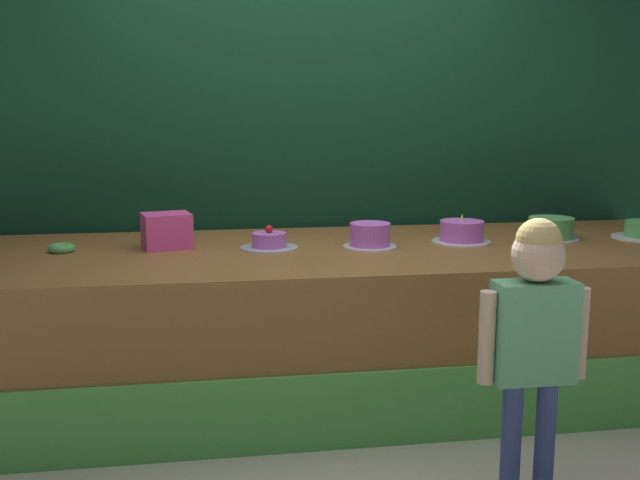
# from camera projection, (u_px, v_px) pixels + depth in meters

# --- Properties ---
(ground_plane) EXTENTS (12.00, 12.00, 0.00)m
(ground_plane) POSITION_uv_depth(u_px,v_px,m) (344.00, 447.00, 3.14)
(ground_plane) COLOR #BCB29E
(stage_platform) EXTENTS (4.16, 1.33, 0.75)m
(stage_platform) POSITION_uv_depth(u_px,v_px,m) (320.00, 321.00, 3.71)
(stage_platform) COLOR brown
(stage_platform) RESTS_ON ground_plane
(curtain_backdrop) EXTENTS (4.57, 0.08, 2.72)m
(curtain_backdrop) POSITION_uv_depth(u_px,v_px,m) (300.00, 123.00, 4.28)
(curtain_backdrop) COLOR #113823
(curtain_backdrop) RESTS_ON ground_plane
(child_figure) EXTENTS (0.41, 0.19, 1.07)m
(child_figure) POSITION_uv_depth(u_px,v_px,m) (534.00, 323.00, 2.60)
(child_figure) COLOR #3F4C8C
(child_figure) RESTS_ON ground_plane
(pink_box) EXTENTS (0.27, 0.24, 0.18)m
(pink_box) POSITION_uv_depth(u_px,v_px,m) (167.00, 231.00, 3.64)
(pink_box) COLOR #F14C9F
(pink_box) RESTS_ON stage_platform
(donut) EXTENTS (0.13, 0.13, 0.04)m
(donut) POSITION_uv_depth(u_px,v_px,m) (61.00, 248.00, 3.55)
(donut) COLOR #59B259
(donut) RESTS_ON stage_platform
(cake_left) EXTENTS (0.29, 0.29, 0.12)m
(cake_left) POSITION_uv_depth(u_px,v_px,m) (269.00, 242.00, 3.63)
(cake_left) COLOR silver
(cake_left) RESTS_ON stage_platform
(cake_center_left) EXTENTS (0.27, 0.27, 0.12)m
(cake_center_left) POSITION_uv_depth(u_px,v_px,m) (370.00, 236.00, 3.66)
(cake_center_left) COLOR white
(cake_center_left) RESTS_ON stage_platform
(cake_center_right) EXTENTS (0.31, 0.31, 0.15)m
(cake_center_right) POSITION_uv_depth(u_px,v_px,m) (462.00, 232.00, 3.80)
(cake_center_right) COLOR white
(cake_center_right) RESTS_ON stage_platform
(cake_right) EXTENTS (0.30, 0.30, 0.12)m
(cake_right) POSITION_uv_depth(u_px,v_px,m) (551.00, 229.00, 3.89)
(cake_right) COLOR silver
(cake_right) RESTS_ON stage_platform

